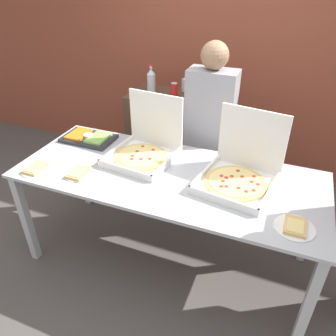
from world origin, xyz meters
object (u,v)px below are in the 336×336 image
soda_bottle (151,81)px  paper_plate_front_center (79,173)px  veggie_tray (89,138)px  pizza_box_near_left (240,172)px  pizza_box_far_left (145,148)px  soda_can_colored (174,89)px  person_guest_plaid (209,136)px  paper_plate_front_left (295,227)px  soda_can_silver (185,85)px  paper_plate_front_right (36,169)px

soda_bottle → paper_plate_front_center: bearing=-91.0°
veggie_tray → pizza_box_near_left: bearing=-6.8°
veggie_tray → pizza_box_far_left: bearing=-8.0°
veggie_tray → paper_plate_front_center: bearing=-64.2°
soda_can_colored → person_guest_plaid: bearing=-36.5°
paper_plate_front_left → soda_can_silver: size_ratio=1.91×
paper_plate_front_center → soda_can_silver: soda_can_silver is taller
pizza_box_far_left → paper_plate_front_center: 0.54m
soda_can_colored → person_guest_plaid: (0.45, -0.33, -0.25)m
paper_plate_front_center → paper_plate_front_left: same height
person_guest_plaid → pizza_box_far_left: bearing=53.6°
soda_can_colored → paper_plate_front_center: bearing=-101.7°
paper_plate_front_left → person_guest_plaid: 1.21m
pizza_box_far_left → person_guest_plaid: size_ratio=0.32×
soda_bottle → soda_can_colored: (0.24, 0.01, -0.06)m
paper_plate_front_left → soda_can_silver: bearing=129.3°
soda_can_silver → soda_can_colored: 0.17m
soda_can_silver → paper_plate_front_center: bearing=-102.2°
paper_plate_front_right → soda_bottle: 1.40m
pizza_box_near_left → veggie_tray: (-1.33, 0.16, -0.06)m
pizza_box_far_left → soda_bottle: soda_bottle is taller
paper_plate_front_right → paper_plate_front_center: same height
paper_plate_front_center → soda_bottle: (0.02, 1.25, 0.32)m
paper_plate_front_left → veggie_tray: veggie_tray is taller
soda_can_colored → person_guest_plaid: 0.62m
pizza_box_near_left → paper_plate_front_right: 1.48m
pizza_box_far_left → pizza_box_near_left: 0.76m
pizza_box_far_left → person_guest_plaid: bearing=59.7°
soda_bottle → soda_can_colored: bearing=1.5°
veggie_tray → soda_can_silver: (0.55, 0.93, 0.25)m
pizza_box_near_left → veggie_tray: size_ratio=1.30×
soda_bottle → person_guest_plaid: 0.82m
veggie_tray → soda_bottle: bearing=71.0°
paper_plate_front_right → person_guest_plaid: (1.04, 0.99, 0.00)m
paper_plate_front_right → soda_can_silver: bearing=66.8°
paper_plate_front_right → soda_can_colored: (0.59, 1.32, 0.26)m
person_guest_plaid → paper_plate_front_center: bearing=52.4°
paper_plate_front_right → veggie_tray: 0.57m
pizza_box_near_left → veggie_tray: bearing=-177.5°
paper_plate_front_center → soda_can_colored: soda_can_colored is taller
pizza_box_far_left → pizza_box_near_left: (0.75, -0.08, 0.00)m
paper_plate_front_right → paper_plate_front_center: 0.34m
soda_can_silver → soda_can_colored: bearing=-106.2°
paper_plate_front_center → soda_can_colored: size_ratio=1.63×
veggie_tray → person_guest_plaid: person_guest_plaid is taller
paper_plate_front_center → soda_can_colored: 1.31m
pizza_box_far_left → paper_plate_front_center: size_ratio=2.63×
soda_can_colored → person_guest_plaid: size_ratio=0.07×
pizza_box_near_left → paper_plate_front_left: size_ratio=2.40×
paper_plate_front_right → pizza_box_far_left: bearing=35.6°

